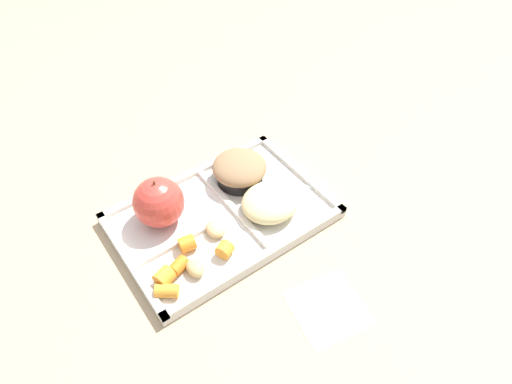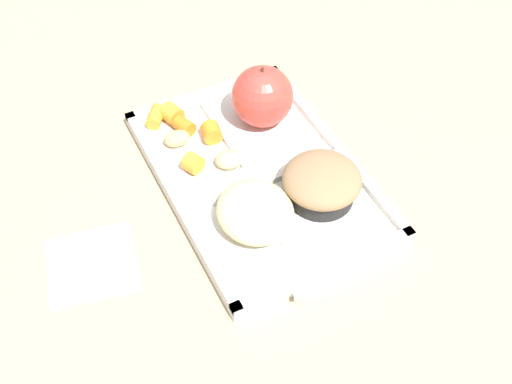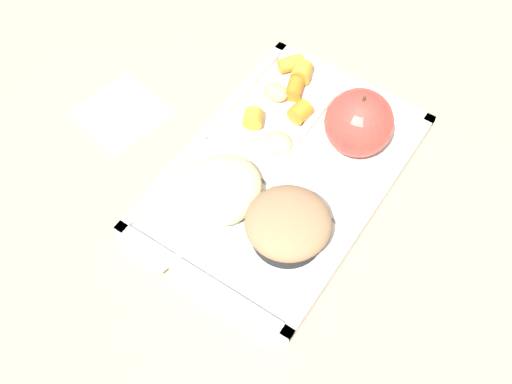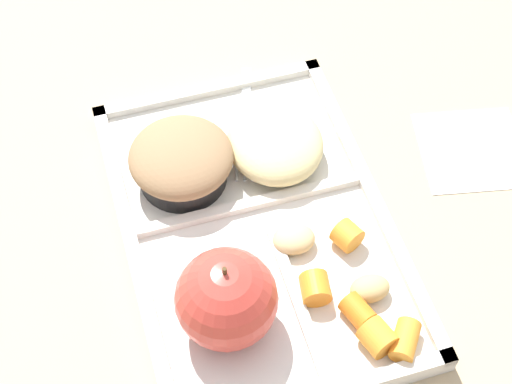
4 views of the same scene
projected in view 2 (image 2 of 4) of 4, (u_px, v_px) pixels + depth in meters
name	position (u px, v px, depth m)	size (l,w,h in m)	color
ground	(258.00, 179.00, 0.83)	(6.00, 6.00, 0.00)	tan
lunch_tray	(258.00, 175.00, 0.83)	(0.35, 0.24, 0.02)	silver
green_apple	(262.00, 96.00, 0.86)	(0.08, 0.08, 0.09)	#C63D33
bran_muffin	(322.00, 183.00, 0.78)	(0.10, 0.10, 0.05)	black
carrot_slice_small	(184.00, 126.00, 0.86)	(0.02, 0.02, 0.03)	orange
carrot_slice_tilted	(212.00, 132.00, 0.85)	(0.03, 0.03, 0.02)	orange
carrot_slice_edge	(193.00, 163.00, 0.82)	(0.03, 0.03, 0.02)	orange
carrot_slice_back	(172.00, 114.00, 0.88)	(0.03, 0.03, 0.03)	orange
carrot_slice_large	(156.00, 117.00, 0.88)	(0.02, 0.02, 0.03)	orange
potato_chunk_corner	(177.00, 138.00, 0.85)	(0.03, 0.04, 0.02)	tan
potato_chunk_small	(230.00, 159.00, 0.82)	(0.04, 0.03, 0.02)	tan
egg_noodle_pile	(255.00, 211.00, 0.75)	(0.10, 0.09, 0.04)	beige
meatball_back	(277.00, 217.00, 0.75)	(0.03, 0.03, 0.03)	brown
meatball_side	(243.00, 203.00, 0.77)	(0.03, 0.03, 0.03)	brown
meatball_front	(252.00, 213.00, 0.75)	(0.04, 0.04, 0.04)	brown
meatball_center	(259.00, 229.00, 0.74)	(0.03, 0.03, 0.03)	brown
plastic_fork	(284.00, 241.00, 0.75)	(0.14, 0.06, 0.00)	white
paper_napkin	(92.00, 264.00, 0.74)	(0.10, 0.10, 0.00)	white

